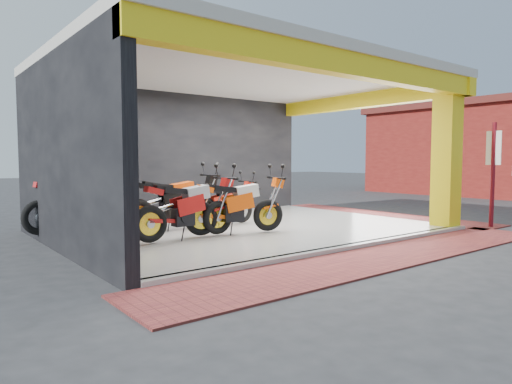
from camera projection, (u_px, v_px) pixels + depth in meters
ground at (308, 242)px, 9.04m from camera, size 80.00×80.00×0.00m
showroom_floor at (248, 228)px, 10.61m from camera, size 8.00×6.00×0.10m
showroom_ceiling at (247, 73)px, 10.36m from camera, size 8.40×6.40×0.20m
back_wall at (182, 156)px, 12.93m from camera, size 8.20×0.20×3.50m
left_wall at (60, 153)px, 7.98m from camera, size 0.20×6.20×3.50m
corner_column at (447, 155)px, 10.63m from camera, size 0.50×0.50×3.50m
header_beam_front at (349, 65)px, 8.02m from camera, size 8.40×0.30×0.40m
header_beam_right at (361, 101)px, 12.84m from camera, size 0.30×6.40×0.40m
floor_kerb at (348, 248)px, 8.23m from camera, size 8.00×0.20×0.10m
paver_front at (384, 257)px, 7.62m from camera, size 9.00×1.40×0.03m
paver_right at (377, 215)px, 13.56m from camera, size 1.40×7.00×0.03m
signpost at (493, 170)px, 10.90m from camera, size 0.10×0.35×2.53m
moto_hero at (268, 200)px, 9.66m from camera, size 2.41×1.38×1.39m
moto_row_a at (218, 201)px, 9.22m from camera, size 2.31×0.89×1.40m
moto_row_b at (242, 199)px, 10.96m from camera, size 1.99×0.75×1.22m
moto_row_c at (203, 196)px, 10.35m from camera, size 2.36×0.96×1.42m
moto_row_d at (112, 196)px, 10.18m from camera, size 2.45×1.10×1.45m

